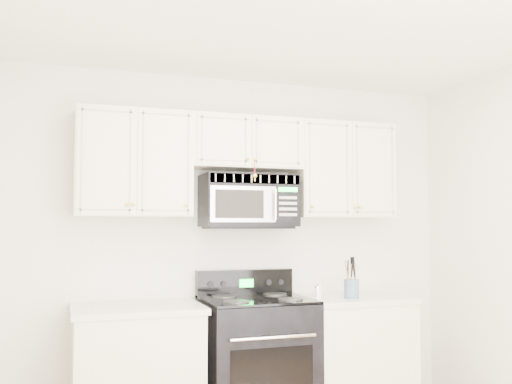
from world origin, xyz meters
name	(u,v)px	position (x,y,z in m)	size (l,w,h in m)	color
room	(342,258)	(0.00, 0.00, 1.30)	(3.51, 3.51, 2.61)	#9C6142
base_cabinet_left	(136,380)	(-0.80, 1.44, 0.43)	(0.86, 0.65, 0.92)	beige
base_cabinet_right	(350,362)	(0.80, 1.44, 0.43)	(0.86, 0.65, 0.92)	beige
range	(256,362)	(0.05, 1.43, 0.48)	(0.76, 0.69, 1.12)	black
upper_cabinets	(244,162)	(0.00, 1.58, 1.93)	(2.44, 0.37, 0.75)	beige
microwave	(249,201)	(0.03, 1.57, 1.64)	(0.70, 0.40, 0.39)	black
utensil_crock	(352,287)	(0.75, 1.31, 1.00)	(0.11, 0.11, 0.30)	slate
shaker_salt	(318,293)	(0.48, 1.32, 0.97)	(0.04, 0.04, 0.10)	silver
shaker_pepper	(320,290)	(0.57, 1.48, 0.97)	(0.04, 0.04, 0.09)	silver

